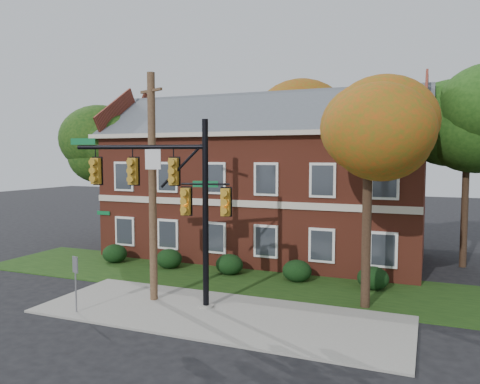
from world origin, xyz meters
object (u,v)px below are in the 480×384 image
at_px(tree_far_rear, 316,117).
at_px(utility_pole, 152,187).
at_px(apartment_building, 264,173).
at_px(hedge_right, 297,271).
at_px(hedge_far_right, 373,278).
at_px(tree_left_rear, 118,145).
at_px(tree_near_right, 374,138).
at_px(sign_post, 75,275).
at_px(hedge_far_left, 115,254).
at_px(tree_right_rear, 475,115).
at_px(traffic_signal, 172,192).
at_px(hedge_center, 229,264).
at_px(hedge_left, 169,259).

relative_size(tree_far_rear, utility_pole, 1.24).
bearing_deg(apartment_building, hedge_right, -56.33).
distance_m(hedge_far_right, tree_left_rear, 18.30).
xyz_separation_m(apartment_building, tree_near_right, (7.22, -8.09, 1.68)).
bearing_deg(tree_far_rear, sign_post, -101.96).
relative_size(hedge_far_left, sign_post, 0.63).
relative_size(apartment_building, tree_far_rear, 1.63).
distance_m(hedge_far_left, tree_right_rear, 20.75).
height_order(tree_near_right, sign_post, tree_near_right).
xyz_separation_m(hedge_far_left, tree_far_rear, (8.34, 13.09, 8.32)).
height_order(traffic_signal, sign_post, traffic_signal).
bearing_deg(hedge_center, hedge_left, 180.00).
relative_size(hedge_right, tree_far_rear, 0.12).
xyz_separation_m(apartment_building, hedge_left, (-3.50, -5.25, -4.46)).
height_order(hedge_left, tree_near_right, tree_near_right).
distance_m(hedge_center, traffic_signal, 6.80).
relative_size(apartment_building, tree_near_right, 2.19).
height_order(hedge_far_right, utility_pole, utility_pole).
xyz_separation_m(tree_right_rear, utility_pole, (-12.49, -11.22, -3.41)).
bearing_deg(utility_pole, tree_far_rear, 106.85).
bearing_deg(hedge_left, hedge_far_left, 180.00).
xyz_separation_m(hedge_right, tree_right_rear, (7.81, 6.11, 7.60)).
xyz_separation_m(hedge_far_right, tree_right_rear, (4.31, 6.11, 7.60)).
relative_size(hedge_left, tree_right_rear, 0.13).
height_order(tree_left_rear, sign_post, tree_left_rear).
relative_size(hedge_far_left, tree_left_rear, 0.16).
bearing_deg(tree_far_rear, hedge_left, -110.29).
distance_m(apartment_building, hedge_right, 7.73).
distance_m(hedge_left, utility_pole, 7.00).
bearing_deg(hedge_right, traffic_signal, -122.95).
distance_m(hedge_right, utility_pole, 8.09).
distance_m(hedge_far_right, tree_near_right, 6.77).
bearing_deg(traffic_signal, sign_post, -156.31).
relative_size(hedge_far_right, tree_far_rear, 0.12).
relative_size(hedge_far_left, hedge_center, 1.00).
xyz_separation_m(tree_right_rear, traffic_signal, (-11.36, -11.57, -3.55)).
height_order(hedge_center, sign_post, sign_post).
height_order(tree_near_right, utility_pole, utility_pole).
height_order(hedge_right, sign_post, sign_post).
bearing_deg(hedge_left, hedge_right, 0.00).
xyz_separation_m(hedge_center, tree_left_rear, (-9.73, 4.14, 6.16)).
xyz_separation_m(apartment_building, tree_right_rear, (11.31, 0.86, 3.13)).
xyz_separation_m(hedge_left, tree_right_rear, (14.81, 6.11, 7.60)).
distance_m(hedge_right, tree_left_rear, 15.17).
relative_size(hedge_far_right, utility_pole, 0.15).
xyz_separation_m(hedge_left, sign_post, (0.46, -7.57, 0.97)).
bearing_deg(hedge_center, hedge_far_left, 180.00).
height_order(hedge_left, tree_left_rear, tree_left_rear).
height_order(hedge_far_left, traffic_signal, traffic_signal).
height_order(tree_near_right, tree_left_rear, tree_left_rear).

